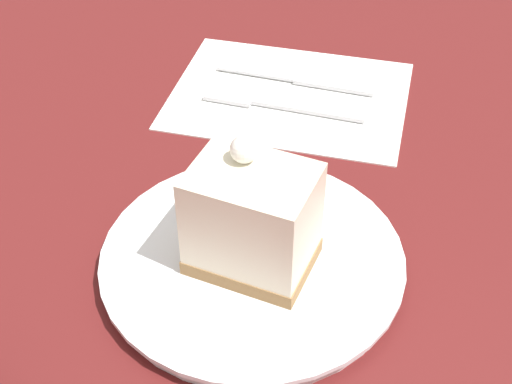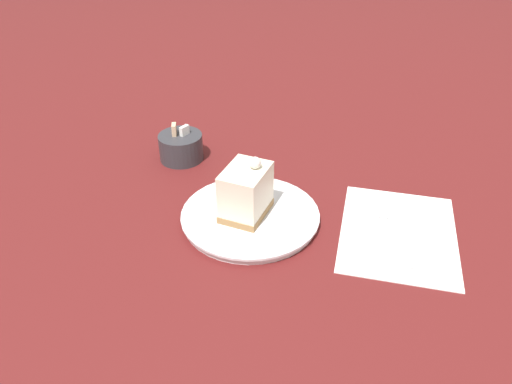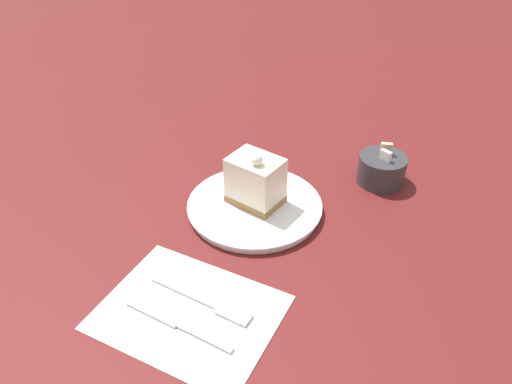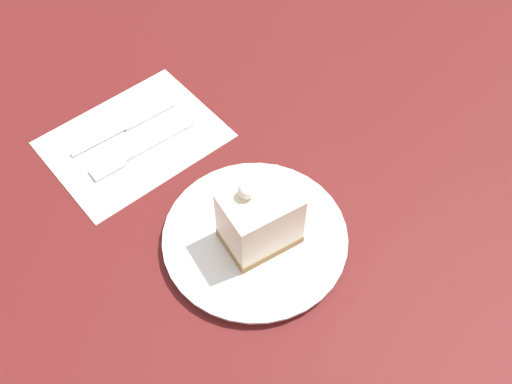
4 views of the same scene
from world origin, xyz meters
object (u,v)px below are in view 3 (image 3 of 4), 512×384
Objects in this scene: knife at (168,319)px; fork at (208,302)px; cake_slice at (255,181)px; sugar_bowl at (382,169)px; plate at (255,206)px.

fork is at bearing 150.67° from knife.
cake_slice is 0.62× the size of knife.
fork is 0.97× the size of knife.
fork is 0.41m from sugar_bowl.
knife is at bearing -20.75° from sugar_bowl.
cake_slice reaches higher than sugar_bowl.
plate is at bearing 23.45° from cake_slice.
cake_slice is at bearing -175.54° from knife.
sugar_bowl reaches higher than fork.
fork is at bearing -19.06° from sugar_bowl.
cake_slice is at bearing -44.68° from sugar_bowl.
plate is at bearing -167.41° from fork.
plate reaches higher than fork.
cake_slice reaches higher than knife.
fork is at bearing 8.83° from plate.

